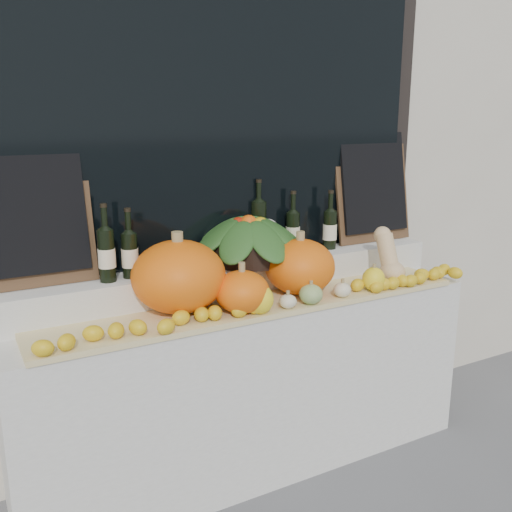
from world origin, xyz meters
TOP-DOWN VIEW (x-y plane):
  - storefront_facade at (0.00, 2.25)m, footprint 7.00×0.94m
  - display_sill at (0.00, 1.52)m, footprint 2.30×0.55m
  - rear_tier at (0.00, 1.68)m, footprint 2.30×0.25m
  - straw_bedding at (0.00, 1.40)m, footprint 2.10×0.32m
  - pumpkin_left at (-0.37, 1.48)m, footprint 0.50×0.50m
  - pumpkin_right at (0.24, 1.45)m, footprint 0.35×0.35m
  - pumpkin_center at (-0.13, 1.34)m, footprint 0.29×0.29m
  - butternut_squash at (0.75, 1.38)m, footprint 0.13×0.20m
  - decorative_gourds at (0.18, 1.29)m, footprint 0.77×0.14m
  - lemon_heap at (0.00, 1.29)m, footprint 2.20×0.16m
  - produce_bowl at (0.07, 1.66)m, footprint 0.64×0.64m
  - wine_bottle_far_left at (-0.64, 1.64)m, footprint 0.08×0.08m
  - wine_bottle_near_left at (-0.53, 1.66)m, footprint 0.08×0.08m
  - wine_bottle_tall at (0.18, 1.74)m, footprint 0.08×0.08m
  - wine_bottle_near_right at (0.36, 1.71)m, footprint 0.08×0.08m
  - wine_bottle_far_right at (0.59, 1.68)m, footprint 0.08×0.08m
  - chalkboard_left at (-0.92, 1.74)m, footprint 0.50×0.14m
  - chalkboard_right at (0.92, 1.74)m, footprint 0.50×0.14m

SIDE VIEW (x-z plane):
  - display_sill at x=0.00m, z-range 0.00..0.88m
  - straw_bedding at x=0.00m, z-range 0.88..0.90m
  - lemon_heap at x=0.00m, z-range 0.91..0.97m
  - decorative_gourds at x=0.18m, z-range 0.88..1.03m
  - rear_tier at x=0.00m, z-range 0.88..1.04m
  - pumpkin_center at x=-0.13m, z-range 0.91..1.09m
  - butternut_squash at x=0.75m, z-range 0.89..1.17m
  - pumpkin_right at x=0.24m, z-range 0.91..1.17m
  - pumpkin_left at x=-0.37m, z-range 0.91..1.23m
  - wine_bottle_near_left at x=-0.53m, z-range 0.99..1.31m
  - wine_bottle_far_right at x=0.59m, z-range 0.99..1.31m
  - wine_bottle_near_right at x=0.36m, z-range 0.99..1.32m
  - produce_bowl at x=0.07m, z-range 1.03..1.28m
  - wine_bottle_far_left at x=-0.64m, z-range 0.99..1.34m
  - wine_bottle_tall at x=0.18m, z-range 0.99..1.38m
  - chalkboard_left at x=-0.92m, z-range 1.05..1.67m
  - chalkboard_right at x=0.92m, z-range 1.05..1.67m
  - storefront_facade at x=0.00m, z-range 0.00..4.50m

